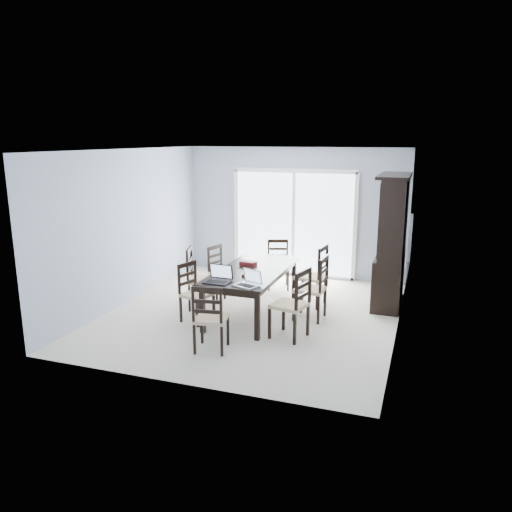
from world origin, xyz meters
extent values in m
plane|color=beige|center=(0.00, 0.00, 0.00)|extent=(5.00, 5.00, 0.00)
plane|color=white|center=(0.00, 0.00, 2.60)|extent=(5.00, 5.00, 0.00)
cube|color=#95A1B2|center=(0.00, 2.50, 1.30)|extent=(4.50, 0.02, 2.60)
cube|color=#95A1B2|center=(-2.25, 0.00, 1.30)|extent=(0.02, 5.00, 2.60)
cube|color=#95A1B2|center=(2.25, 0.00, 1.30)|extent=(0.02, 5.00, 2.60)
cube|color=gray|center=(0.00, 3.50, -0.05)|extent=(4.50, 2.00, 0.10)
cube|color=#99999E|center=(0.00, 4.50, 0.55)|extent=(4.50, 0.06, 1.10)
cube|color=black|center=(0.00, 0.00, 0.73)|extent=(1.00, 2.20, 0.04)
cube|color=black|center=(0.00, 0.00, 0.67)|extent=(0.88, 2.08, 0.10)
cube|color=black|center=(-0.42, -1.00, 0.34)|extent=(0.07, 0.07, 0.69)
cube|color=black|center=(0.42, -1.00, 0.34)|extent=(0.07, 0.07, 0.69)
cube|color=black|center=(-0.42, 1.00, 0.34)|extent=(0.07, 0.07, 0.69)
cube|color=black|center=(0.42, 1.00, 0.34)|extent=(0.07, 0.07, 0.69)
cube|color=black|center=(2.01, 1.25, 0.42)|extent=(0.45, 1.30, 0.85)
cube|color=black|center=(2.04, 1.25, 1.50)|extent=(0.38, 1.30, 1.30)
cube|color=black|center=(2.01, 1.25, 2.17)|extent=(0.50, 1.38, 0.05)
cube|color=black|center=(1.84, 0.83, 1.50)|extent=(0.02, 0.36, 1.18)
cube|color=black|center=(1.84, 1.25, 1.50)|extent=(0.02, 0.36, 1.18)
cube|color=black|center=(1.84, 1.67, 1.50)|extent=(0.02, 0.36, 1.18)
cube|color=silver|center=(0.00, 2.48, 1.05)|extent=(2.40, 0.02, 2.10)
cube|color=white|center=(0.00, 2.46, 2.14)|extent=(2.52, 0.05, 0.08)
cube|color=white|center=(0.00, 2.46, 1.05)|extent=(0.06, 0.05, 2.10)
cube|color=white|center=(0.00, 2.46, 0.03)|extent=(2.52, 0.05, 0.05)
cube|color=black|center=(-0.82, -0.38, 0.20)|extent=(0.04, 0.04, 0.41)
cube|color=black|center=(-0.92, -0.72, 0.20)|extent=(0.04, 0.04, 0.41)
cube|color=black|center=(-0.47, -0.48, 0.20)|extent=(0.04, 0.04, 0.41)
cube|color=black|center=(-0.58, -0.83, 0.20)|extent=(0.04, 0.04, 0.41)
cube|color=tan|center=(-0.70, -0.60, 0.43)|extent=(0.49, 0.49, 0.05)
cube|color=black|center=(-1.13, 0.15, 0.23)|extent=(0.05, 0.05, 0.46)
cube|color=black|center=(-1.01, -0.24, 0.23)|extent=(0.05, 0.05, 0.46)
cube|color=black|center=(-0.75, 0.26, 0.23)|extent=(0.05, 0.05, 0.46)
cube|color=black|center=(-0.63, -0.12, 0.23)|extent=(0.05, 0.05, 0.46)
cube|color=tan|center=(-0.88, 0.01, 0.48)|extent=(0.56, 0.56, 0.05)
cube|color=black|center=(-0.96, 0.99, 0.20)|extent=(0.04, 0.04, 0.39)
cube|color=black|center=(-1.06, 0.66, 0.20)|extent=(0.04, 0.04, 0.39)
cube|color=black|center=(-0.62, 0.89, 0.20)|extent=(0.04, 0.04, 0.39)
cube|color=black|center=(-0.72, 0.56, 0.20)|extent=(0.04, 0.04, 0.39)
cube|color=tan|center=(-0.84, 0.77, 0.42)|extent=(0.48, 0.48, 0.05)
cube|color=black|center=(0.96, -0.99, 0.23)|extent=(0.04, 0.04, 0.45)
cube|color=black|center=(1.05, -0.60, 0.23)|extent=(0.04, 0.04, 0.45)
cube|color=black|center=(0.57, -0.90, 0.23)|extent=(0.04, 0.04, 0.45)
cube|color=black|center=(0.66, -0.51, 0.23)|extent=(0.04, 0.04, 0.45)
cube|color=tan|center=(0.81, -0.75, 0.48)|extent=(0.53, 0.53, 0.05)
cube|color=black|center=(1.10, -0.11, 0.22)|extent=(0.04, 0.04, 0.45)
cube|color=black|center=(1.12, 0.29, 0.22)|extent=(0.04, 0.04, 0.45)
cube|color=black|center=(0.70, -0.09, 0.22)|extent=(0.04, 0.04, 0.45)
cube|color=black|center=(0.72, 0.31, 0.22)|extent=(0.04, 0.04, 0.45)
cube|color=tan|center=(0.91, 0.10, 0.47)|extent=(0.46, 0.46, 0.05)
cube|color=black|center=(0.94, 0.53, 0.23)|extent=(0.04, 0.04, 0.46)
cube|color=black|center=(0.98, 0.93, 0.23)|extent=(0.04, 0.04, 0.46)
cube|color=black|center=(0.53, 0.57, 0.23)|extent=(0.04, 0.04, 0.46)
cube|color=black|center=(0.58, 0.98, 0.23)|extent=(0.04, 0.04, 0.46)
cube|color=tan|center=(0.76, 0.75, 0.49)|extent=(0.50, 0.50, 0.05)
cube|color=black|center=(-0.20, -1.71, 0.21)|extent=(0.04, 0.04, 0.41)
cube|color=black|center=(0.16, -1.65, 0.21)|extent=(0.04, 0.04, 0.41)
cube|color=black|center=(-0.26, -1.35, 0.21)|extent=(0.04, 0.04, 0.41)
cube|color=black|center=(0.10, -1.29, 0.21)|extent=(0.04, 0.04, 0.41)
cube|color=tan|center=(-0.05, -1.50, 0.44)|extent=(0.47, 0.47, 0.05)
cube|color=black|center=(0.08, 1.73, 0.20)|extent=(0.04, 0.04, 0.40)
cube|color=black|center=(-0.25, 1.61, 0.20)|extent=(0.04, 0.04, 0.40)
cube|color=black|center=(0.20, 1.39, 0.20)|extent=(0.04, 0.04, 0.40)
cube|color=black|center=(-0.13, 1.27, 0.20)|extent=(0.04, 0.04, 0.40)
cube|color=tan|center=(-0.03, 1.50, 0.42)|extent=(0.50, 0.50, 0.05)
cube|color=black|center=(-0.23, -0.90, 0.76)|extent=(0.37, 0.26, 0.02)
cube|color=silver|center=(-0.23, -0.90, 0.88)|extent=(0.32, 0.05, 0.19)
cube|color=silver|center=(0.23, -0.93, 0.76)|extent=(0.40, 0.34, 0.02)
cube|color=silver|center=(0.23, -0.93, 0.87)|extent=(0.29, 0.15, 0.18)
cube|color=maroon|center=(0.09, -0.37, 0.76)|extent=(0.24, 0.19, 0.03)
cube|color=gold|center=(0.10, -0.37, 0.78)|extent=(0.28, 0.24, 0.01)
cube|color=black|center=(0.12, -0.87, 0.76)|extent=(0.11, 0.08, 0.01)
cube|color=#53101B|center=(-0.15, 0.19, 0.78)|extent=(0.28, 0.17, 0.07)
cube|color=brown|center=(-0.87, 3.31, 0.40)|extent=(1.71, 1.55, 0.80)
cube|color=gray|center=(-0.87, 3.31, 0.83)|extent=(1.76, 1.59, 0.05)
camera|label=1|loc=(2.56, -7.20, 2.78)|focal=35.00mm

